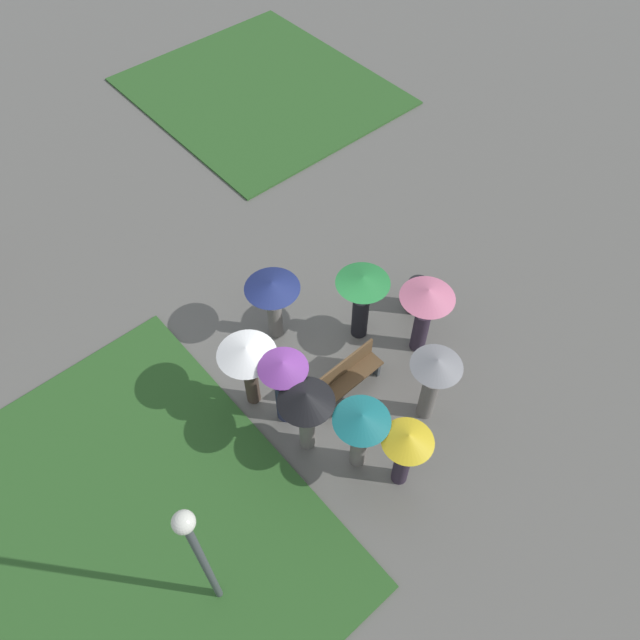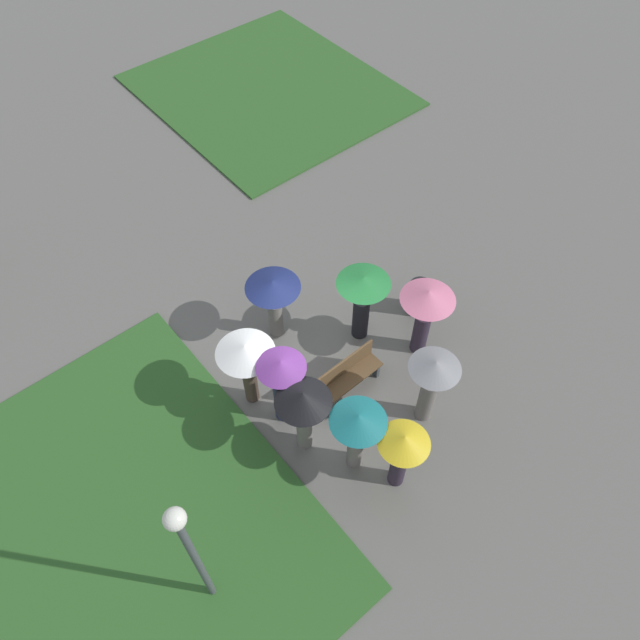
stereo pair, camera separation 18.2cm
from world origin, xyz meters
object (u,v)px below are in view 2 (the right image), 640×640
at_px(lamp_post, 189,547).
at_px(crowd_person_teal, 357,429).
at_px(crowd_person_yellow, 402,449).
at_px(crowd_person_pink, 426,308).
at_px(crowd_person_black, 303,406).
at_px(crowd_person_grey, 432,380).
at_px(crowd_person_green, 362,295).
at_px(crowd_person_navy, 274,295).
at_px(crowd_person_white, 246,358).
at_px(park_bench, 347,376).
at_px(trash_bin, 419,297).
at_px(crowd_person_purple, 282,382).

relative_size(lamp_post, crowd_person_teal, 2.07).
height_order(lamp_post, crowd_person_yellow, lamp_post).
relative_size(crowd_person_pink, crowd_person_black, 1.00).
bearing_deg(crowd_person_grey, crowd_person_green, 84.61).
bearing_deg(crowd_person_navy, crowd_person_grey, 164.62).
relative_size(crowd_person_white, crowd_person_navy, 1.07).
bearing_deg(park_bench, crowd_person_pink, -8.54).
xyz_separation_m(crowd_person_green, crowd_person_teal, (-2.15, -2.25, -0.03)).
bearing_deg(crowd_person_green, park_bench, 172.25).
bearing_deg(trash_bin, crowd_person_yellow, -140.45).
bearing_deg(lamp_post, crowd_person_yellow, -7.68).
xyz_separation_m(crowd_person_black, crowd_person_navy, (1.24, 2.56, -0.18)).
height_order(lamp_post, crowd_person_grey, lamp_post).
distance_m(lamp_post, crowd_person_navy, 5.77).
distance_m(crowd_person_white, crowd_person_purple, 0.84).
bearing_deg(crowd_person_pink, park_bench, 34.35).
bearing_deg(lamp_post, crowd_person_pink, 12.35).
bearing_deg(crowd_person_pink, crowd_person_black, 45.00).
xyz_separation_m(park_bench, crowd_person_green, (1.18, 0.89, 0.89)).
bearing_deg(crowd_person_black, park_bench, 7.28).
bearing_deg(lamp_post, crowd_person_navy, 41.52).
height_order(crowd_person_yellow, crowd_person_navy, crowd_person_yellow).
distance_m(park_bench, crowd_person_teal, 1.88).
height_order(crowd_person_teal, crowd_person_purple, crowd_person_purple).
height_order(crowd_person_grey, crowd_person_black, crowd_person_grey).
bearing_deg(crowd_person_teal, crowd_person_yellow, -23.44).
bearing_deg(crowd_person_purple, crowd_person_green, 51.99).
bearing_deg(park_bench, crowd_person_yellow, -107.32).
xyz_separation_m(trash_bin, crowd_person_black, (-4.13, -1.00, 1.05)).
distance_m(crowd_person_pink, crowd_person_black, 3.38).
bearing_deg(crowd_person_purple, trash_bin, 42.79).
xyz_separation_m(trash_bin, crowd_person_yellow, (-3.27, -2.70, 0.85)).
bearing_deg(crowd_person_grey, crowd_person_yellow, -151.25).
xyz_separation_m(crowd_person_white, crowd_person_teal, (0.69, -2.44, -0.14)).
distance_m(crowd_person_yellow, crowd_person_navy, 4.28).
distance_m(trash_bin, crowd_person_yellow, 4.33).
height_order(trash_bin, crowd_person_black, crowd_person_black).
distance_m(crowd_person_black, crowd_person_teal, 1.06).
relative_size(park_bench, lamp_post, 0.43).
relative_size(trash_bin, crowd_person_navy, 0.50).
height_order(crowd_person_black, crowd_person_navy, crowd_person_black).
bearing_deg(trash_bin, park_bench, -168.29).
relative_size(crowd_person_teal, crowd_person_navy, 1.04).
height_order(lamp_post, crowd_person_teal, lamp_post).
height_order(park_bench, crowd_person_black, crowd_person_black).
distance_m(crowd_person_grey, crowd_person_purple, 2.84).
bearing_deg(crowd_person_white, crowd_person_black, 11.22).
bearing_deg(crowd_person_grey, crowd_person_white, 137.39).
bearing_deg(crowd_person_purple, crowd_person_teal, -36.88).
relative_size(crowd_person_yellow, crowd_person_teal, 0.98).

